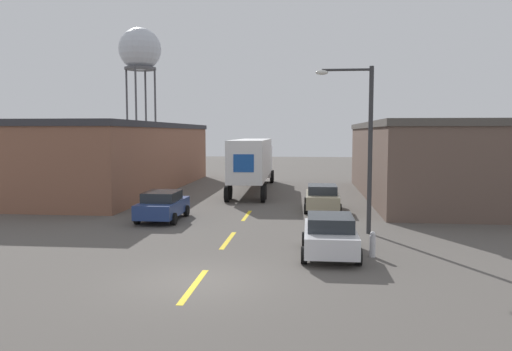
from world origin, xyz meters
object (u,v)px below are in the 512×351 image
at_px(semi_truck, 253,159).
at_px(parked_car_right_mid, 322,197).
at_px(parked_car_right_near, 330,235).
at_px(parked_car_left_far, 163,205).
at_px(water_tower, 140,51).
at_px(fire_hydrant, 373,244).
at_px(street_lamp, 363,137).

relative_size(semi_truck, parked_car_right_mid, 3.76).
height_order(semi_truck, parked_car_right_near, semi_truck).
distance_m(parked_car_left_far, water_tower, 51.18).
relative_size(parked_car_right_near, fire_hydrant, 4.39).
bearing_deg(water_tower, parked_car_right_near, -64.45).
height_order(parked_car_right_mid, parked_car_left_far, same).
relative_size(parked_car_left_far, street_lamp, 0.56).
height_order(parked_car_left_far, water_tower, water_tower).
bearing_deg(water_tower, street_lamp, -61.04).
relative_size(semi_truck, parked_car_left_far, 3.76).
bearing_deg(parked_car_right_mid, street_lamp, -76.06).
xyz_separation_m(semi_truck, water_tower, (-19.95, 31.89, 13.83)).
bearing_deg(parked_car_left_far, parked_car_right_mid, 26.18).
height_order(parked_car_left_far, street_lamp, street_lamp).
distance_m(parked_car_right_mid, parked_car_right_near, 10.70).
bearing_deg(fire_hydrant, parked_car_right_mid, 98.17).
height_order(semi_truck, street_lamp, street_lamp).
xyz_separation_m(parked_car_left_far, fire_hydrant, (9.84, -6.68, -0.31)).
relative_size(semi_truck, fire_hydrant, 16.50).
bearing_deg(fire_hydrant, street_lamp, 89.26).
xyz_separation_m(semi_truck, parked_car_right_near, (5.12, -20.54, -1.66)).
relative_size(parked_car_right_near, water_tower, 0.21).
bearing_deg(parked_car_left_far, water_tower, 110.11).
xyz_separation_m(parked_car_right_mid, parked_car_left_far, (-8.29, -4.08, 0.00)).
relative_size(parked_car_right_mid, parked_car_right_near, 1.00).
xyz_separation_m(parked_car_left_far, street_lamp, (9.89, -2.37, 3.57)).
distance_m(semi_truck, parked_car_right_near, 21.24).
height_order(semi_truck, water_tower, water_tower).
relative_size(parked_car_right_near, parked_car_left_far, 1.00).
bearing_deg(fire_hydrant, water_tower, 116.88).
bearing_deg(semi_truck, parked_car_left_far, -104.53).
bearing_deg(street_lamp, parked_car_left_far, 166.54).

